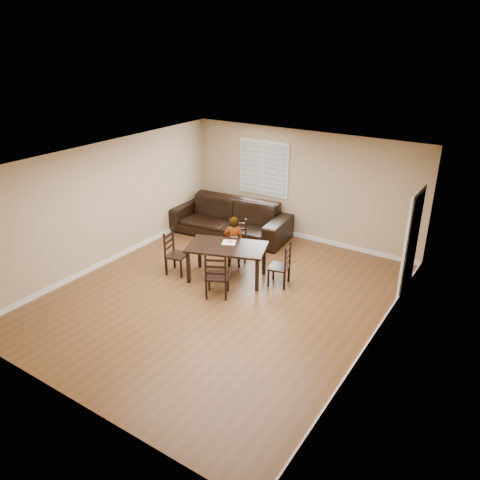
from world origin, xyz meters
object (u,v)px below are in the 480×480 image
object	(u,v)px
dining_table	(227,250)
sofa	(229,218)
chair_left	(172,253)
child	(234,242)
chair_right	(284,267)
chair_near	(238,241)
donut	(230,242)
chair_far	(216,278)

from	to	relation	value
dining_table	sofa	distance (m)	2.38
chair_left	child	distance (m)	1.35
dining_table	chair_right	bearing A→B (deg)	-0.64
dining_table	chair_near	xyz separation A→B (m)	(-0.36, 0.94, -0.24)
chair_left	chair_right	distance (m)	2.42
dining_table	chair_right	distance (m)	1.23
dining_table	donut	bearing A→B (deg)	83.66
dining_table	donut	world-z (taller)	donut
chair_near	chair_left	bearing A→B (deg)	-150.75
sofa	chair_right	bearing A→B (deg)	-38.76
chair_near	child	world-z (taller)	child
chair_far	sofa	xyz separation A→B (m)	(-1.60, 2.78, 0.01)
chair_left	sofa	size ratio (longest dim) A/B	0.31
chair_far	sofa	world-z (taller)	chair_far
dining_table	chair_far	distance (m)	0.87
child	donut	world-z (taller)	child
dining_table	chair_left	bearing A→B (deg)	179.36
dining_table	child	distance (m)	0.58
dining_table	child	world-z (taller)	child
chair_right	chair_far	bearing A→B (deg)	-48.18
chair_left	sofa	bearing A→B (deg)	-9.33
chair_right	donut	world-z (taller)	chair_right
dining_table	sofa	world-z (taller)	sofa
child	donut	xyz separation A→B (m)	(0.15, -0.37, 0.18)
chair_right	donut	distance (m)	1.26
donut	chair_left	bearing A→B (deg)	-152.76
chair_left	donut	xyz separation A→B (m)	(1.11, 0.57, 0.34)
child	chair_left	bearing A→B (deg)	14.62
child	donut	size ratio (longest dim) A/B	11.45
chair_left	sofa	xyz separation A→B (m)	(-0.15, 2.38, 0.01)
chair_far	chair_left	distance (m)	1.50
chair_near	donut	bearing A→B (deg)	-97.80
donut	chair_near	bearing A→B (deg)	112.38
donut	chair_far	bearing A→B (deg)	-70.66
dining_table	chair_far	xyz separation A→B (m)	(0.30, -0.79, -0.22)
chair_right	dining_table	bearing A→B (deg)	-83.72
dining_table	chair_far	size ratio (longest dim) A/B	1.86
chair_right	donut	size ratio (longest dim) A/B	8.92
chair_near	chair_far	bearing A→B (deg)	-99.49
chair_far	sofa	bearing A→B (deg)	-87.40
chair_near	donut	xyz separation A→B (m)	(0.32, -0.77, 0.35)
chair_near	sofa	bearing A→B (deg)	101.95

